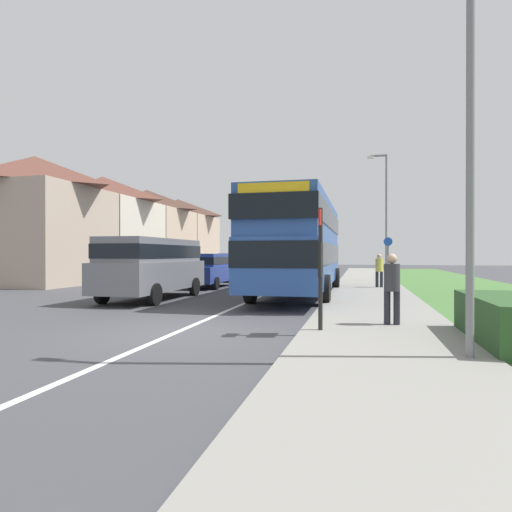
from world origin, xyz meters
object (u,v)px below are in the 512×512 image
(pedestrian_walking_away, at_px, (379,269))
(bus_stop_sign, at_px, (320,260))
(parked_car_dark_green, at_px, (255,264))
(parked_van_grey, at_px, (153,263))
(double_decker_bus, at_px, (299,242))
(cycle_route_sign, at_px, (388,259))
(street_lamp_near, at_px, (463,80))
(street_lamp_mid, at_px, (384,209))
(pedestrian_at_stop, at_px, (392,285))
(parked_car_blue, at_px, (207,269))
(parked_car_silver, at_px, (236,266))

(pedestrian_walking_away, height_order, bus_stop_sign, bus_stop_sign)
(parked_car_dark_green, distance_m, bus_stop_sign, 22.68)
(parked_van_grey, xyz_separation_m, parked_car_dark_green, (-0.02, 15.99, -0.40))
(double_decker_bus, distance_m, pedestrian_walking_away, 5.07)
(cycle_route_sign, height_order, street_lamp_near, street_lamp_near)
(pedestrian_walking_away, height_order, street_lamp_mid, street_lamp_mid)
(pedestrian_at_stop, distance_m, street_lamp_near, 4.45)
(bus_stop_sign, xyz_separation_m, street_lamp_near, (2.28, -1.85, 2.73))
(double_decker_bus, bearing_deg, street_lamp_near, -69.34)
(pedestrian_walking_away, xyz_separation_m, street_lamp_near, (0.62, -13.92, 3.30))
(street_lamp_mid, bearing_deg, parked_car_blue, -145.25)
(parked_car_dark_green, distance_m, street_lamp_near, 25.38)
(parked_van_grey, height_order, pedestrian_at_stop, parked_van_grey)
(parked_car_blue, xyz_separation_m, parked_car_silver, (-0.07, 5.43, 0.01))
(pedestrian_at_stop, bearing_deg, bus_stop_sign, -144.89)
(street_lamp_mid, bearing_deg, cycle_route_sign, -89.90)
(parked_car_dark_green, height_order, pedestrian_at_stop, pedestrian_at_stop)
(double_decker_bus, relative_size, cycle_route_sign, 4.39)
(parked_van_grey, relative_size, pedestrian_at_stop, 3.34)
(parked_car_dark_green, distance_m, cycle_route_sign, 11.47)
(bus_stop_sign, xyz_separation_m, cycle_route_sign, (2.19, 14.36, -0.11))
(pedestrian_at_stop, bearing_deg, parked_car_silver, 117.17)
(parked_van_grey, bearing_deg, pedestrian_at_stop, -29.99)
(parked_car_blue, relative_size, pedestrian_walking_away, 2.55)
(parked_car_silver, bearing_deg, bus_stop_sign, -68.42)
(street_lamp_near, bearing_deg, double_decker_bus, 110.66)
(double_decker_bus, relative_size, parked_car_blue, 2.59)
(parked_car_blue, xyz_separation_m, pedestrian_at_stop, (8.09, -10.48, 0.05))
(pedestrian_walking_away, relative_size, bus_stop_sign, 0.64)
(parked_car_dark_green, bearing_deg, street_lamp_near, -69.27)
(parked_car_silver, height_order, street_lamp_mid, street_lamp_mid)
(cycle_route_sign, bearing_deg, bus_stop_sign, -98.66)
(parked_car_blue, height_order, bus_stop_sign, bus_stop_sign)
(parked_car_dark_green, xyz_separation_m, street_lamp_mid, (8.81, -4.06, 3.38))
(parked_van_grey, height_order, bus_stop_sign, bus_stop_sign)
(double_decker_bus, relative_size, parked_car_dark_green, 2.72)
(parked_car_blue, distance_m, street_lamp_near, 16.40)
(pedestrian_walking_away, bearing_deg, pedestrian_at_stop, -91.01)
(pedestrian_at_stop, relative_size, pedestrian_walking_away, 1.00)
(pedestrian_at_stop, relative_size, cycle_route_sign, 0.66)
(parked_car_silver, height_order, pedestrian_at_stop, parked_car_silver)
(pedestrian_at_stop, relative_size, street_lamp_mid, 0.22)
(parked_van_grey, bearing_deg, cycle_route_sign, 44.59)
(parked_van_grey, xyz_separation_m, street_lamp_mid, (8.79, 11.93, 2.97))
(pedestrian_at_stop, xyz_separation_m, cycle_route_sign, (0.72, 13.33, 0.45))
(pedestrian_at_stop, xyz_separation_m, bus_stop_sign, (-1.46, -1.03, 0.56))
(double_decker_bus, relative_size, pedestrian_walking_away, 6.62)
(pedestrian_walking_away, xyz_separation_m, cycle_route_sign, (0.53, 2.29, 0.45))
(cycle_route_sign, bearing_deg, pedestrian_walking_away, -103.00)
(bus_stop_sign, bearing_deg, double_decker_bus, 100.61)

